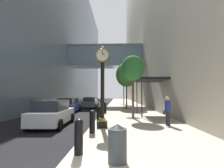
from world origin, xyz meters
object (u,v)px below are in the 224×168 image
street_clock (102,82)px  bollard_second (92,121)px  car_grey_near (91,103)px  bollard_fifth (105,107)px  car_blue_mid (69,106)px  bollard_third (99,114)px  bollard_nearest (79,136)px  car_white_far (52,113)px  street_tree_mid_near (126,75)px  pedestrian_walking (168,110)px  trash_bin (117,143)px  street_tree_mid_far (124,80)px  street_tree_near (133,69)px  bollard_fourth (103,110)px

street_clock → bollard_second: (-0.37, -1.36, -2.01)m
street_clock → car_grey_near: bearing=101.6°
bollard_fifth → car_blue_mid: size_ratio=0.24×
bollard_third → bollard_fifth: same height
bollard_nearest → car_white_far: (-2.93, 5.27, 0.08)m
bollard_second → street_tree_mid_near: street_tree_mid_near is taller
pedestrian_walking → car_white_far: bearing=176.9°
car_grey_near → street_tree_mid_near: bearing=-28.5°
car_blue_mid → street_clock: bearing=-62.4°
bollard_nearest → trash_bin: size_ratio=1.05×
bollard_second → bollard_third: size_ratio=1.00×
car_blue_mid → street_tree_mid_far: bearing=62.2°
bollard_third → street_tree_mid_near: size_ratio=0.18×
bollard_fifth → street_tree_mid_near: (2.47, 5.29, 3.92)m
pedestrian_walking → bollard_second: bearing=-154.2°
street_tree_mid_far → trash_bin: size_ratio=5.39×
street_tree_near → car_blue_mid: bearing=143.4°
street_clock → street_tree_near: bearing=60.4°
bollard_nearest → street_tree_near: bearing=72.6°
bollard_second → street_tree_mid_far: (2.47, 22.48, 3.94)m
street_tree_mid_near → trash_bin: street_tree_mid_near is taller
car_white_far → street_tree_mid_near: bearing=64.5°
bollard_nearest → trash_bin: (1.21, -0.57, -0.04)m
car_blue_mid → bollard_fifth: bearing=-19.8°
street_clock → bollard_fifth: 7.41m
bollard_fifth → car_blue_mid: bearing=160.2°
bollard_third → street_tree_mid_far: bearing=82.8°
bollard_third → car_grey_near: bearing=101.3°
bollard_nearest → pedestrian_walking: 6.49m
street_tree_near → bollard_second: bearing=-116.1°
pedestrian_walking → car_white_far: size_ratio=0.42×
bollard_nearest → street_tree_mid_near: bearing=81.5°
street_tree_near → bollard_fourth: bearing=166.5°
street_tree_near → car_white_far: 6.84m
trash_bin → car_blue_mid: size_ratio=0.23×
pedestrian_walking → car_grey_near: (-7.03, 14.56, -0.27)m
bollard_fifth → car_white_far: car_white_far is taller
street_tree_mid_far → car_blue_mid: 14.67m
bollard_fourth → car_white_far: bearing=-132.5°
trash_bin → street_tree_mid_far: bearing=87.2°
pedestrian_walking → car_white_far: (-7.20, 0.39, -0.27)m
street_clock → bollard_third: (-0.37, 1.47, -2.01)m
bollard_third → street_tree_mid_near: 11.89m
pedestrian_walking → car_blue_mid: size_ratio=0.38×
car_grey_near → street_clock: bearing=-78.4°
bollard_third → car_blue_mid: car_blue_mid is taller
bollard_nearest → bollard_fifth: bearing=90.0°
bollard_fourth → trash_bin: bollard_fourth is taller
street_tree_near → car_grey_near: bearing=114.4°
street_tree_mid_near → pedestrian_walking: size_ratio=3.53×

